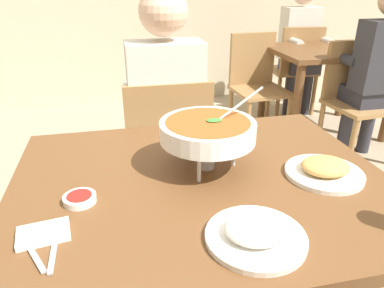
{
  "coord_description": "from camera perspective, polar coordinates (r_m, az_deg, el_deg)",
  "views": [
    {
      "loc": [
        -0.24,
        -0.93,
        1.34
      ],
      "look_at": [
        0.0,
        0.15,
        0.82
      ],
      "focal_mm": 33.57,
      "sensor_mm": 36.0,
      "label": 1
    }
  ],
  "objects": [
    {
      "name": "chair_bg_left",
      "position": [
        3.1,
        24.34,
        7.35
      ],
      "size": [
        0.48,
        0.48,
        0.9
      ],
      "color": "olive",
      "rests_on": "ground_plane"
    },
    {
      "name": "rice_plate",
      "position": [
        0.88,
        10.13,
        -13.73
      ],
      "size": [
        0.24,
        0.24,
        0.06
      ],
      "color": "white",
      "rests_on": "dining_table_main"
    },
    {
      "name": "curry_bowl",
      "position": [
        1.12,
        2.51,
        2.04
      ],
      "size": [
        0.33,
        0.3,
        0.26
      ],
      "color": "silver",
      "rests_on": "dining_table_main"
    },
    {
      "name": "spoon_utensil",
      "position": [
        0.91,
        -21.02,
        -15.04
      ],
      "size": [
        0.01,
        0.17,
        0.01
      ],
      "primitive_type": "cube",
      "rotation": [
        0.0,
        0.0,
        0.01
      ],
      "color": "silver",
      "rests_on": "dining_table_main"
    },
    {
      "name": "patron_bg_middle",
      "position": [
        3.91,
        16.83,
        15.33
      ],
      "size": [
        0.4,
        0.45,
        1.31
      ],
      "color": "#2D2D38",
      "rests_on": "ground_plane"
    },
    {
      "name": "chair_diner_main",
      "position": [
        1.88,
        -3.91,
        -1.13
      ],
      "size": [
        0.44,
        0.44,
        0.9
      ],
      "color": "olive",
      "rests_on": "ground_plane"
    },
    {
      "name": "patron_bg_left",
      "position": [
        3.01,
        27.32,
        10.99
      ],
      "size": [
        0.4,
        0.45,
        1.31
      ],
      "color": "#2D2D38",
      "rests_on": "ground_plane"
    },
    {
      "name": "chair_bg_middle",
      "position": [
        3.92,
        16.2,
        11.91
      ],
      "size": [
        0.48,
        0.48,
        0.9
      ],
      "color": "olive",
      "rests_on": "ground_plane"
    },
    {
      "name": "dining_table_main",
      "position": [
        1.17,
        1.6,
        -10.5
      ],
      "size": [
        1.15,
        0.92,
        0.77
      ],
      "color": "brown",
      "rests_on": "ground_plane"
    },
    {
      "name": "chair_bg_right",
      "position": [
        3.27,
        10.15,
        9.99
      ],
      "size": [
        0.47,
        0.47,
        0.9
      ],
      "color": "olive",
      "rests_on": "ground_plane"
    },
    {
      "name": "appetizer_plate",
      "position": [
        1.19,
        20.31,
        -3.85
      ],
      "size": [
        0.24,
        0.24,
        0.06
      ],
      "color": "white",
      "rests_on": "dining_table_main"
    },
    {
      "name": "sauce_dish",
      "position": [
        1.04,
        -17.42,
        -8.26
      ],
      "size": [
        0.09,
        0.09,
        0.02
      ],
      "color": "white",
      "rests_on": "dining_table_main"
    },
    {
      "name": "dining_table_far",
      "position": [
        3.46,
        20.72,
        11.73
      ],
      "size": [
        1.0,
        0.8,
        0.77
      ],
      "color": "brown",
      "rests_on": "ground_plane"
    },
    {
      "name": "diner_main",
      "position": [
        1.82,
        -4.29,
        6.0
      ],
      "size": [
        0.4,
        0.45,
        1.31
      ],
      "color": "#2D2D38",
      "rests_on": "ground_plane"
    },
    {
      "name": "napkin_folded",
      "position": [
        0.95,
        -22.52,
        -13.02
      ],
      "size": [
        0.13,
        0.1,
        0.02
      ],
      "primitive_type": "cube",
      "rotation": [
        0.0,
        0.0,
        0.15
      ],
      "color": "white",
      "rests_on": "dining_table_main"
    },
    {
      "name": "fork_utensil",
      "position": [
        0.92,
        -24.19,
        -15.15
      ],
      "size": [
        0.09,
        0.16,
        0.01
      ],
      "primitive_type": "cube",
      "rotation": [
        0.0,
        0.0,
        0.47
      ],
      "color": "silver",
      "rests_on": "dining_table_main"
    }
  ]
}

